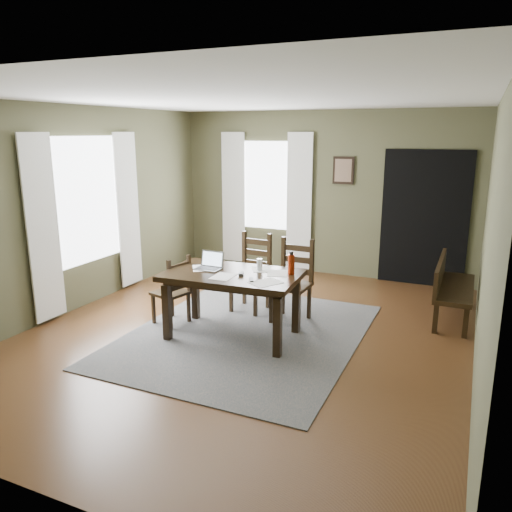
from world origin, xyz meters
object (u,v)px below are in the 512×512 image
at_px(chair_back_right, 293,282).
at_px(water_bottle, 291,264).
at_px(chair_end, 173,291).
at_px(chair_back_left, 252,273).
at_px(dining_table, 232,281).
at_px(laptop, 210,264).
at_px(bench, 450,284).

distance_m(chair_back_right, water_bottle, 0.72).
height_order(chair_end, chair_back_left, chair_back_left).
distance_m(dining_table, chair_end, 0.89).
bearing_deg(chair_back_left, dining_table, -75.37).
bearing_deg(water_bottle, laptop, -170.35).
relative_size(chair_back_left, chair_back_right, 0.99).
relative_size(laptop, water_bottle, 1.12).
xyz_separation_m(dining_table, chair_end, (-0.85, 0.05, -0.26)).
height_order(chair_end, bench, chair_end).
xyz_separation_m(chair_back_left, water_bottle, (0.82, -0.73, 0.40)).
xyz_separation_m(chair_end, bench, (3.12, 1.61, 0.03)).
relative_size(chair_end, bench, 0.63).
bearing_deg(chair_back_right, chair_back_left, 169.24).
xyz_separation_m(chair_end, chair_back_left, (0.66, 0.89, 0.08)).
height_order(chair_back_right, water_bottle, water_bottle).
bearing_deg(dining_table, bench, 32.38).
xyz_separation_m(chair_back_left, bench, (2.45, 0.72, -0.04)).
bearing_deg(bench, laptop, 121.86).
relative_size(chair_back_right, laptop, 3.47).
height_order(chair_back_right, laptop, chair_back_right).
distance_m(chair_back_left, chair_back_right, 0.66).
bearing_deg(chair_end, chair_back_right, 133.71).
bearing_deg(chair_end, chair_back_left, 157.42).
relative_size(dining_table, chair_back_right, 1.55).
relative_size(chair_back_left, bench, 0.75).
distance_m(chair_end, laptop, 0.67).
bearing_deg(water_bottle, dining_table, -161.53).
height_order(chair_back_left, chair_back_right, chair_back_right).
bearing_deg(chair_back_left, chair_back_right, -9.78).
height_order(dining_table, water_bottle, water_bottle).
xyz_separation_m(chair_back_right, water_bottle, (0.19, -0.57, 0.40)).
bearing_deg(chair_end, water_bottle, 110.50).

